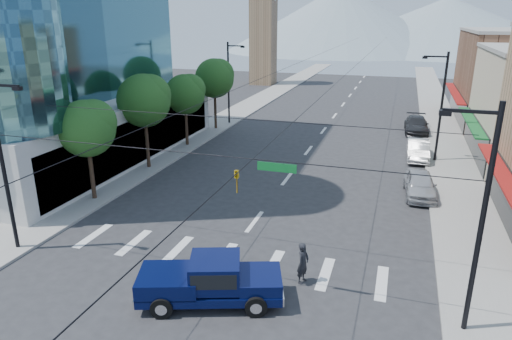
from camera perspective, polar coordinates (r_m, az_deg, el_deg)
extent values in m
plane|color=#28282B|center=(22.38, -5.04, -12.68)|extent=(160.00, 160.00, 0.00)
cube|color=gray|center=(61.88, -1.07, 7.92)|extent=(4.00, 120.00, 0.15)
cube|color=gray|center=(58.85, 21.78, 6.03)|extent=(4.00, 120.00, 0.15)
cube|color=#B7B7B2|center=(47.36, -29.03, 5.22)|extent=(29.00, 26.00, 5.00)
cube|color=#8C6B4C|center=(83.16, 0.92, 16.86)|extent=(4.00, 4.00, 18.00)
cone|color=gray|center=(169.06, 10.60, 18.16)|extent=(80.00, 80.00, 22.00)
cone|color=gray|center=(177.99, 22.72, 16.46)|extent=(90.00, 90.00, 18.00)
cylinder|color=black|center=(31.56, -19.92, 0.30)|extent=(0.28, 0.28, 4.55)
sphere|color=#214A18|center=(30.89, -20.45, 4.88)|extent=(3.64, 3.64, 3.64)
sphere|color=#214A18|center=(30.80, -19.61, 5.70)|extent=(2.86, 2.86, 2.86)
cylinder|color=black|center=(37.01, -13.50, 3.97)|extent=(0.28, 0.28, 5.11)
sphere|color=#214A18|center=(36.40, -13.85, 8.42)|extent=(4.09, 4.09, 4.09)
sphere|color=#214A18|center=(36.39, -13.11, 9.11)|extent=(3.21, 3.21, 3.21)
cylinder|color=black|center=(43.03, -8.71, 5.91)|extent=(0.28, 0.28, 4.55)
sphere|color=#214A18|center=(42.54, -8.89, 9.33)|extent=(3.64, 3.64, 3.64)
sphere|color=#214A18|center=(42.57, -8.24, 9.91)|extent=(2.86, 2.86, 2.86)
cylinder|color=black|center=(49.20, -5.12, 7.98)|extent=(0.28, 0.28, 5.11)
sphere|color=#214A18|center=(48.75, -5.22, 11.36)|extent=(4.09, 4.09, 4.09)
sphere|color=#214A18|center=(48.82, -4.65, 11.85)|extent=(3.21, 3.21, 3.21)
cylinder|color=black|center=(25.77, -29.04, 0.22)|extent=(0.20, 0.20, 9.00)
cylinder|color=black|center=(18.28, 26.33, -6.31)|extent=(0.20, 0.20, 9.00)
cylinder|color=black|center=(19.01, -6.72, 1.98)|extent=(21.60, 0.04, 0.04)
imported|color=gold|center=(18.79, -2.43, -1.48)|extent=(0.16, 0.20, 1.00)
cube|color=#0C6626|center=(18.04, 2.62, 0.34)|extent=(1.60, 0.06, 0.35)
cylinder|color=black|center=(51.48, -3.46, 10.69)|extent=(0.20, 0.20, 9.00)
cube|color=black|center=(50.76, -2.57, 15.24)|extent=(1.80, 0.12, 0.12)
cube|color=black|center=(50.50, -1.68, 15.12)|extent=(0.40, 0.25, 0.18)
cylinder|color=black|center=(40.30, 22.15, 7.13)|extent=(0.20, 0.20, 9.00)
cube|color=black|center=(39.72, 21.56, 13.06)|extent=(1.80, 0.12, 0.12)
cube|color=black|center=(39.69, 20.37, 13.04)|extent=(0.40, 0.25, 0.18)
cube|color=#080F3D|center=(20.11, -5.70, -14.66)|extent=(6.37, 4.02, 0.38)
cube|color=#080F3D|center=(19.83, 0.57, -13.59)|extent=(2.32, 2.53, 0.60)
cube|color=#080F3D|center=(19.63, -5.13, -12.54)|extent=(2.61, 2.58, 1.20)
cube|color=black|center=(19.58, -5.14, -12.26)|extent=(2.42, 2.54, 0.65)
cube|color=#080F3D|center=(20.06, -10.85, -13.37)|extent=(3.08, 2.88, 0.71)
cube|color=silver|center=(20.11, 3.13, -14.59)|extent=(0.80, 2.00, 0.38)
cube|color=silver|center=(20.56, -14.32, -14.40)|extent=(0.80, 2.00, 0.33)
cylinder|color=black|center=(19.28, -0.01, -16.69)|extent=(0.97, 0.61, 0.91)
cylinder|color=black|center=(21.00, -0.15, -13.43)|extent=(0.97, 0.61, 0.91)
cylinder|color=black|center=(19.58, -11.71, -16.52)|extent=(0.97, 0.61, 0.91)
cylinder|color=black|center=(21.28, -10.75, -13.33)|extent=(0.97, 0.61, 0.91)
imported|color=black|center=(21.25, 5.89, -11.47)|extent=(0.65, 0.82, 1.96)
imported|color=#B6B7BB|center=(32.77, 19.82, -1.71)|extent=(2.31, 5.00, 1.66)
imported|color=silver|center=(41.21, 19.59, 2.38)|extent=(1.85, 5.01, 1.64)
imported|color=#29292C|center=(50.73, 19.42, 5.33)|extent=(2.52, 5.82, 1.67)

